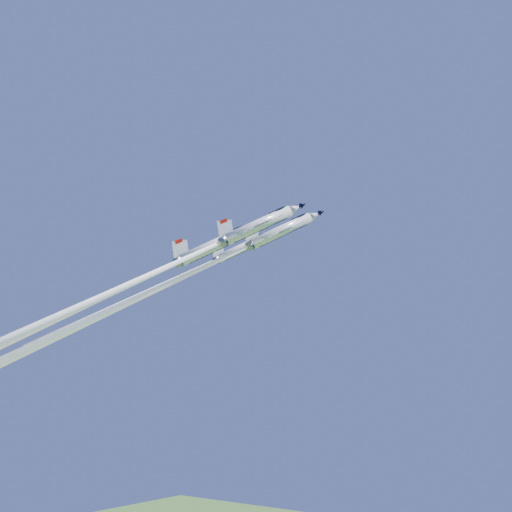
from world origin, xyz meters
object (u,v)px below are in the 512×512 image
Objects in this scene: jet_lead at (162,287)px; jet_right at (122,288)px; jet_left at (168,283)px; jet_slot at (135,282)px.

jet_right is (2.24, -10.85, -2.14)m from jet_lead.
jet_right is (6.02, -15.88, -4.08)m from jet_left.
jet_lead is at bearing -15.52° from jet_left.
jet_lead is 11.28m from jet_right.
jet_lead reaches higher than jet_right.
jet_left reaches higher than jet_slot.
jet_right is 7.82m from jet_slot.
jet_slot is (-4.01, 6.24, 2.48)m from jet_right.
jet_lead is 0.99× the size of jet_right.
jet_slot is at bearing -40.71° from jet_left.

